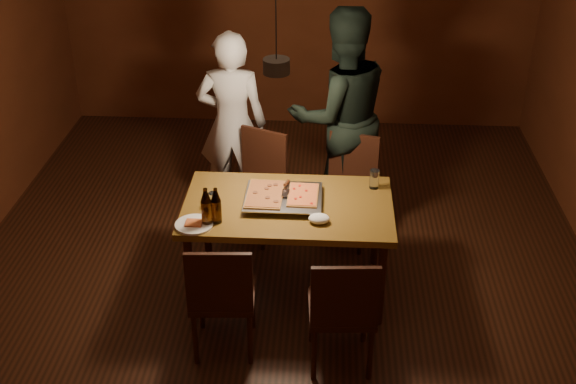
# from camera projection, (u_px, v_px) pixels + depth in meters

# --- Properties ---
(room_shell) EXTENTS (6.00, 6.00, 6.00)m
(room_shell) POSITION_uv_depth(u_px,v_px,m) (277.00, 115.00, 4.93)
(room_shell) COLOR #3A1B10
(room_shell) RESTS_ON ground
(dining_table) EXTENTS (1.50, 0.90, 0.75)m
(dining_table) POSITION_uv_depth(u_px,v_px,m) (288.00, 213.00, 5.20)
(dining_table) COLOR brown
(dining_table) RESTS_ON floor
(chair_far_left) EXTENTS (0.56, 0.56, 0.49)m
(chair_far_left) POSITION_uv_depth(u_px,v_px,m) (258.00, 174.00, 6.00)
(chair_far_left) COLOR #38190F
(chair_far_left) RESTS_ON floor
(chair_far_right) EXTENTS (0.52, 0.52, 0.49)m
(chair_far_right) POSITION_uv_depth(u_px,v_px,m) (350.00, 178.00, 5.93)
(chair_far_right) COLOR #38190F
(chair_far_right) RESTS_ON floor
(chair_near_left) EXTENTS (0.44, 0.44, 0.49)m
(chair_near_left) POSITION_uv_depth(u_px,v_px,m) (221.00, 290.00, 4.65)
(chair_near_left) COLOR #38190F
(chair_near_left) RESTS_ON floor
(chair_near_right) EXTENTS (0.45, 0.45, 0.49)m
(chair_near_right) POSITION_uv_depth(u_px,v_px,m) (343.00, 304.00, 4.52)
(chair_near_right) COLOR #38190F
(chair_near_right) RESTS_ON floor
(pizza_tray) EXTENTS (0.58, 0.49, 0.05)m
(pizza_tray) POSITION_uv_depth(u_px,v_px,m) (283.00, 199.00, 5.18)
(pizza_tray) COLOR silver
(pizza_tray) RESTS_ON dining_table
(pizza_meat) EXTENTS (0.27, 0.42, 0.02)m
(pizza_meat) POSITION_uv_depth(u_px,v_px,m) (265.00, 194.00, 5.17)
(pizza_meat) COLOR maroon
(pizza_meat) RESTS_ON pizza_tray
(pizza_cheese) EXTENTS (0.22, 0.34, 0.02)m
(pizza_cheese) POSITION_uv_depth(u_px,v_px,m) (303.00, 195.00, 5.17)
(pizza_cheese) COLOR gold
(pizza_cheese) RESTS_ON pizza_tray
(spatula) EXTENTS (0.13, 0.25, 0.04)m
(spatula) POSITION_uv_depth(u_px,v_px,m) (283.00, 193.00, 5.18)
(spatula) COLOR silver
(spatula) RESTS_ON pizza_tray
(beer_bottle_a) EXTENTS (0.07, 0.07, 0.28)m
(beer_bottle_a) POSITION_uv_depth(u_px,v_px,m) (206.00, 207.00, 4.86)
(beer_bottle_a) COLOR black
(beer_bottle_a) RESTS_ON dining_table
(beer_bottle_b) EXTENTS (0.07, 0.07, 0.26)m
(beer_bottle_b) POSITION_uv_depth(u_px,v_px,m) (216.00, 205.00, 4.89)
(beer_bottle_b) COLOR black
(beer_bottle_b) RESTS_ON dining_table
(water_glass_left) EXTENTS (0.07, 0.07, 0.11)m
(water_glass_left) POSITION_uv_depth(u_px,v_px,m) (213.00, 200.00, 5.11)
(water_glass_left) COLOR silver
(water_glass_left) RESTS_ON dining_table
(water_glass_right) EXTENTS (0.07, 0.07, 0.15)m
(water_glass_right) POSITION_uv_depth(u_px,v_px,m) (374.00, 179.00, 5.33)
(water_glass_right) COLOR silver
(water_glass_right) RESTS_ON dining_table
(plate_slice) EXTENTS (0.26, 0.26, 0.03)m
(plate_slice) POSITION_uv_depth(u_px,v_px,m) (194.00, 224.00, 4.91)
(plate_slice) COLOR white
(plate_slice) RESTS_ON dining_table
(napkin) EXTENTS (0.15, 0.11, 0.06)m
(napkin) POSITION_uv_depth(u_px,v_px,m) (319.00, 219.00, 4.94)
(napkin) COLOR white
(napkin) RESTS_ON dining_table
(diner_white) EXTENTS (0.60, 0.40, 1.64)m
(diner_white) POSITION_uv_depth(u_px,v_px,m) (232.00, 124.00, 6.19)
(diner_white) COLOR silver
(diner_white) RESTS_ON floor
(diner_dark) EXTENTS (1.09, 0.97, 1.86)m
(diner_dark) POSITION_uv_depth(u_px,v_px,m) (340.00, 115.00, 6.07)
(diner_dark) COLOR black
(diner_dark) RESTS_ON floor
(pendant_lamp) EXTENTS (0.18, 0.18, 1.10)m
(pendant_lamp) POSITION_uv_depth(u_px,v_px,m) (276.00, 65.00, 4.75)
(pendant_lamp) COLOR black
(pendant_lamp) RESTS_ON ceiling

